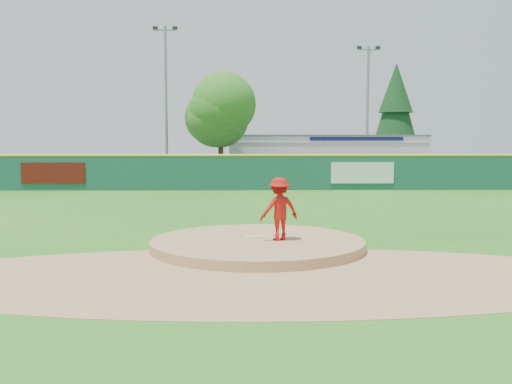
{
  "coord_description": "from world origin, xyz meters",
  "views": [
    {
      "loc": [
        -0.31,
        -14.5,
        2.74
      ],
      "look_at": [
        0.0,
        2.0,
        1.3
      ],
      "focal_mm": 40.0,
      "sensor_mm": 36.0,
      "label": 1
    }
  ],
  "objects_px": {
    "van": "(333,173)",
    "playground_slide": "(30,171)",
    "pitcher": "(279,209)",
    "light_pole_right": "(368,105)",
    "conifer_tree": "(396,110)",
    "light_pole_left": "(166,96)",
    "pool_building_grp": "(322,155)",
    "deciduous_tree": "(221,116)"
  },
  "relations": [
    {
      "from": "deciduous_tree",
      "to": "light_pole_right",
      "type": "xyz_separation_m",
      "value": [
        11.0,
        4.0,
        0.99
      ]
    },
    {
      "from": "pitcher",
      "to": "light_pole_left",
      "type": "distance_m",
      "value": 28.34
    },
    {
      "from": "conifer_tree",
      "to": "pitcher",
      "type": "bearing_deg",
      "value": -109.02
    },
    {
      "from": "pool_building_grp",
      "to": "conifer_tree",
      "type": "bearing_deg",
      "value": 29.78
    },
    {
      "from": "light_pole_right",
      "to": "deciduous_tree",
      "type": "bearing_deg",
      "value": -160.02
    },
    {
      "from": "van",
      "to": "light_pole_left",
      "type": "height_order",
      "value": "light_pole_left"
    },
    {
      "from": "van",
      "to": "light_pole_right",
      "type": "xyz_separation_m",
      "value": [
        3.62,
        6.95,
        4.79
      ]
    },
    {
      "from": "pool_building_grp",
      "to": "deciduous_tree",
      "type": "xyz_separation_m",
      "value": [
        -8.0,
        -6.99,
        2.89
      ]
    },
    {
      "from": "light_pole_left",
      "to": "light_pole_right",
      "type": "distance_m",
      "value": 15.14
    },
    {
      "from": "pitcher",
      "to": "van",
      "type": "height_order",
      "value": "pitcher"
    },
    {
      "from": "pitcher",
      "to": "playground_slide",
      "type": "xyz_separation_m",
      "value": [
        -15.11,
        23.53,
        -0.22
      ]
    },
    {
      "from": "pitcher",
      "to": "light_pole_left",
      "type": "bearing_deg",
      "value": -98.89
    },
    {
      "from": "pitcher",
      "to": "light_pole_right",
      "type": "relative_size",
      "value": 0.16
    },
    {
      "from": "conifer_tree",
      "to": "light_pole_right",
      "type": "distance_m",
      "value": 8.06
    },
    {
      "from": "van",
      "to": "light_pole_left",
      "type": "distance_m",
      "value": 13.49
    },
    {
      "from": "pitcher",
      "to": "van",
      "type": "xyz_separation_m",
      "value": [
        4.82,
        22.16,
        -0.3
      ]
    },
    {
      "from": "playground_slide",
      "to": "pitcher",
      "type": "bearing_deg",
      "value": -57.3
    },
    {
      "from": "pitcher",
      "to": "light_pole_left",
      "type": "xyz_separation_m",
      "value": [
        -6.55,
        27.12,
        5.0
      ]
    },
    {
      "from": "pool_building_grp",
      "to": "light_pole_right",
      "type": "xyz_separation_m",
      "value": [
        3.0,
        -2.99,
        3.88
      ]
    },
    {
      "from": "playground_slide",
      "to": "light_pole_left",
      "type": "bearing_deg",
      "value": 22.74
    },
    {
      "from": "deciduous_tree",
      "to": "pool_building_grp",
      "type": "bearing_deg",
      "value": 41.16
    },
    {
      "from": "van",
      "to": "light_pole_right",
      "type": "relative_size",
      "value": 0.53
    },
    {
      "from": "conifer_tree",
      "to": "light_pole_right",
      "type": "relative_size",
      "value": 0.95
    },
    {
      "from": "pool_building_grp",
      "to": "conifer_tree",
      "type": "height_order",
      "value": "conifer_tree"
    },
    {
      "from": "van",
      "to": "pool_building_grp",
      "type": "distance_m",
      "value": 10.01
    },
    {
      "from": "pool_building_grp",
      "to": "light_pole_left",
      "type": "relative_size",
      "value": 1.38
    },
    {
      "from": "pitcher",
      "to": "conifer_tree",
      "type": "distance_m",
      "value": 38.46
    },
    {
      "from": "pool_building_grp",
      "to": "light_pole_right",
      "type": "distance_m",
      "value": 5.75
    },
    {
      "from": "conifer_tree",
      "to": "light_pole_left",
      "type": "bearing_deg",
      "value": -154.65
    },
    {
      "from": "playground_slide",
      "to": "deciduous_tree",
      "type": "xyz_separation_m",
      "value": [
        12.55,
        1.59,
        3.72
      ]
    },
    {
      "from": "van",
      "to": "playground_slide",
      "type": "bearing_deg",
      "value": 86.34
    },
    {
      "from": "light_pole_right",
      "to": "conifer_tree",
      "type": "bearing_deg",
      "value": 60.26
    },
    {
      "from": "pool_building_grp",
      "to": "light_pole_left",
      "type": "distance_m",
      "value": 13.72
    },
    {
      "from": "pitcher",
      "to": "light_pole_right",
      "type": "bearing_deg",
      "value": -128.66
    },
    {
      "from": "playground_slide",
      "to": "light_pole_right",
      "type": "relative_size",
      "value": 0.3
    },
    {
      "from": "pitcher",
      "to": "playground_slide",
      "type": "relative_size",
      "value": 0.54
    },
    {
      "from": "van",
      "to": "conifer_tree",
      "type": "height_order",
      "value": "conifer_tree"
    },
    {
      "from": "playground_slide",
      "to": "deciduous_tree",
      "type": "relative_size",
      "value": 0.4
    },
    {
      "from": "van",
      "to": "playground_slide",
      "type": "distance_m",
      "value": 19.98
    },
    {
      "from": "deciduous_tree",
      "to": "light_pole_left",
      "type": "xyz_separation_m",
      "value": [
        -4.0,
        2.0,
        1.5
      ]
    },
    {
      "from": "pitcher",
      "to": "pool_building_grp",
      "type": "bearing_deg",
      "value": -122.11
    },
    {
      "from": "conifer_tree",
      "to": "light_pole_right",
      "type": "bearing_deg",
      "value": -119.74
    }
  ]
}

